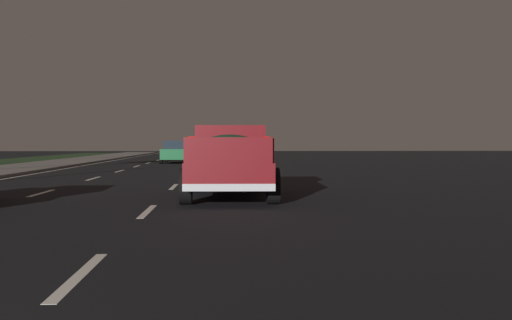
% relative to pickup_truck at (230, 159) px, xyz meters
% --- Properties ---
extents(ground, '(144.00, 144.00, 0.00)m').
position_rel_pickup_truck_xyz_m(ground, '(14.12, 3.50, -0.98)').
color(ground, black).
extents(lane_markings, '(108.56, 7.04, 0.01)m').
position_rel_pickup_truck_xyz_m(lane_markings, '(17.61, 6.57, -0.98)').
color(lane_markings, silver).
rests_on(lane_markings, ground).
extents(pickup_truck, '(5.47, 2.37, 1.87)m').
position_rel_pickup_truck_xyz_m(pickup_truck, '(0.00, 0.00, 0.00)').
color(pickup_truck, maroon).
rests_on(pickup_truck, ground).
extents(sedan_tan, '(4.44, 2.08, 1.54)m').
position_rel_pickup_truck_xyz_m(sedan_tan, '(19.60, 0.12, -0.20)').
color(sedan_tan, '#9E845B').
rests_on(sedan_tan, ground).
extents(sedan_green, '(4.45, 2.11, 1.54)m').
position_rel_pickup_truck_xyz_m(sedan_green, '(26.42, 3.27, -0.20)').
color(sedan_green, '#14592D').
rests_on(sedan_green, ground).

